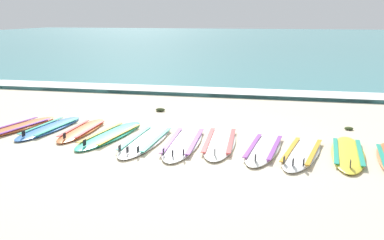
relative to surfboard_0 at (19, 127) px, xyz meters
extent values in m
plane|color=beige|center=(3.53, -0.71, -0.04)|extent=(80.00, 80.00, 0.00)
cube|color=teal|center=(3.53, 34.42, 0.01)|extent=(80.00, 60.00, 0.10)
cube|color=white|center=(3.53, 5.00, 0.02)|extent=(80.00, 1.15, 0.11)
ellipsoid|color=orange|center=(0.00, 0.00, 0.00)|extent=(0.89, 2.08, 0.07)
cube|color=purple|center=(-0.18, 0.04, 0.04)|extent=(0.35, 1.40, 0.01)
cube|color=purple|center=(0.18, -0.03, 0.04)|extent=(0.35, 1.40, 0.01)
ellipsoid|color=#3875CC|center=(0.66, 0.07, 0.00)|extent=(0.70, 2.16, 0.07)
cube|color=teal|center=(0.47, 0.09, 0.04)|extent=(0.19, 1.48, 0.01)
cube|color=teal|center=(0.85, 0.05, 0.04)|extent=(0.19, 1.48, 0.01)
cube|color=black|center=(0.59, -0.75, 0.09)|extent=(0.02, 0.09, 0.11)
ellipsoid|color=orange|center=(1.40, 0.03, 0.00)|extent=(0.53, 1.96, 0.07)
cube|color=#D13838|center=(1.23, 0.03, 0.04)|extent=(0.10, 1.36, 0.01)
cube|color=#D13838|center=(1.58, 0.04, 0.04)|extent=(0.10, 1.36, 0.01)
cube|color=black|center=(1.42, -0.72, 0.09)|extent=(0.01, 0.09, 0.11)
ellipsoid|color=#2DB793|center=(2.11, -0.18, 0.00)|extent=(0.86, 2.34, 0.07)
cube|color=gold|center=(1.90, -0.16, 0.04)|extent=(0.29, 1.59, 0.01)
cube|color=gold|center=(2.31, -0.21, 0.04)|extent=(0.29, 1.59, 0.01)
cube|color=black|center=(1.99, -1.07, 0.09)|extent=(0.02, 0.09, 0.11)
ellipsoid|color=white|center=(2.90, -0.38, 0.00)|extent=(0.64, 2.40, 0.07)
cube|color=teal|center=(2.68, -0.38, 0.04)|extent=(0.11, 1.68, 0.01)
cube|color=teal|center=(3.11, -0.38, 0.04)|extent=(0.11, 1.68, 0.01)
cube|color=black|center=(2.88, -1.31, 0.09)|extent=(0.01, 0.09, 0.11)
cube|color=black|center=(2.72, -1.25, 0.09)|extent=(0.01, 0.09, 0.11)
cube|color=black|center=(3.05, -1.26, 0.09)|extent=(0.01, 0.09, 0.11)
ellipsoid|color=white|center=(3.61, -0.37, 0.00)|extent=(0.73, 2.46, 0.07)
cube|color=purple|center=(3.40, -0.38, 0.04)|extent=(0.17, 1.71, 0.01)
cube|color=purple|center=(3.83, -0.36, 0.04)|extent=(0.17, 1.71, 0.01)
cube|color=black|center=(3.66, -1.32, 0.09)|extent=(0.02, 0.09, 0.11)
cube|color=black|center=(3.49, -1.26, 0.09)|extent=(0.02, 0.09, 0.11)
cube|color=black|center=(3.83, -1.25, 0.09)|extent=(0.02, 0.09, 0.11)
ellipsoid|color=silver|center=(4.26, -0.20, 0.00)|extent=(0.74, 2.37, 0.07)
cube|color=#D13838|center=(4.05, -0.21, 0.04)|extent=(0.19, 1.63, 0.01)
cube|color=#D13838|center=(4.47, -0.19, 0.04)|extent=(0.19, 1.63, 0.01)
cube|color=black|center=(4.33, -1.11, 0.09)|extent=(0.02, 0.09, 0.11)
ellipsoid|color=silver|center=(5.08, -0.43, 0.00)|extent=(0.74, 2.20, 0.07)
cube|color=purple|center=(4.89, -0.41, 0.04)|extent=(0.22, 1.51, 0.01)
cube|color=purple|center=(5.27, -0.45, 0.04)|extent=(0.22, 1.51, 0.01)
cube|color=black|center=(5.00, -1.26, 0.09)|extent=(0.02, 0.09, 0.11)
ellipsoid|color=white|center=(5.73, -0.54, 0.00)|extent=(0.93, 2.24, 0.07)
cube|color=gold|center=(5.54, -0.50, 0.04)|extent=(0.35, 1.51, 0.01)
cube|color=gold|center=(5.93, -0.57, 0.04)|extent=(0.35, 1.51, 0.01)
cube|color=black|center=(5.58, -1.37, 0.09)|extent=(0.03, 0.09, 0.11)
cube|color=black|center=(5.44, -1.29, 0.09)|extent=(0.03, 0.09, 0.11)
cube|color=black|center=(5.74, -1.34, 0.09)|extent=(0.03, 0.09, 0.11)
ellipsoid|color=yellow|center=(6.49, -0.42, 0.00)|extent=(0.70, 2.20, 0.07)
cube|color=teal|center=(6.30, -0.41, 0.04)|extent=(0.19, 1.52, 0.01)
cube|color=teal|center=(6.68, -0.43, 0.04)|extent=(0.19, 1.52, 0.01)
cube|color=black|center=(6.43, -1.26, 0.09)|extent=(0.02, 0.09, 0.11)
cube|color=teal|center=(7.00, -0.61, 0.04)|extent=(0.19, 1.44, 0.01)
ellipsoid|color=#2D381E|center=(2.40, 2.26, 0.00)|extent=(0.23, 0.19, 0.08)
ellipsoid|color=#384723|center=(6.71, 1.37, -0.01)|extent=(0.18, 0.15, 0.06)
camera|label=1|loc=(5.46, -8.01, 2.29)|focal=41.65mm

